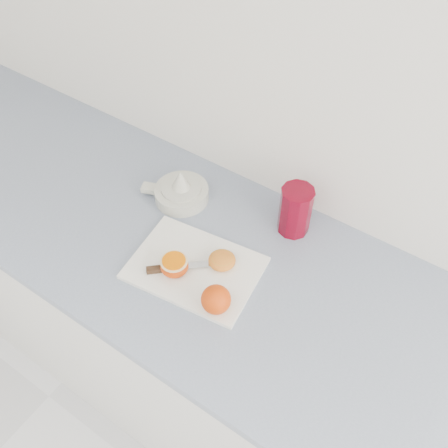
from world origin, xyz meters
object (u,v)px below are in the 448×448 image
(half_orange, at_px, (174,266))
(citrus_juicer, at_px, (181,191))
(red_tumbler, at_px, (295,212))
(cutting_board, at_px, (195,268))
(counter, at_px, (198,331))

(half_orange, height_order, citrus_juicer, citrus_juicer)
(citrus_juicer, height_order, red_tumbler, red_tumbler)
(cutting_board, xyz_separation_m, citrus_juicer, (-0.18, 0.18, 0.02))
(cutting_board, distance_m, red_tumbler, 0.30)
(half_orange, distance_m, citrus_juicer, 0.26)
(citrus_juicer, relative_size, red_tumbler, 1.34)
(counter, bearing_deg, citrus_juicer, 135.66)
(counter, xyz_separation_m, red_tumbler, (0.19, 0.20, 0.51))
(counter, relative_size, cutting_board, 7.77)
(red_tumbler, bearing_deg, citrus_juicer, -165.94)
(citrus_juicer, bearing_deg, counter, -44.34)
(cutting_board, height_order, red_tumbler, red_tumbler)
(counter, height_order, red_tumbler, red_tumbler)
(counter, distance_m, red_tumbler, 0.58)
(red_tumbler, bearing_deg, half_orange, -119.67)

